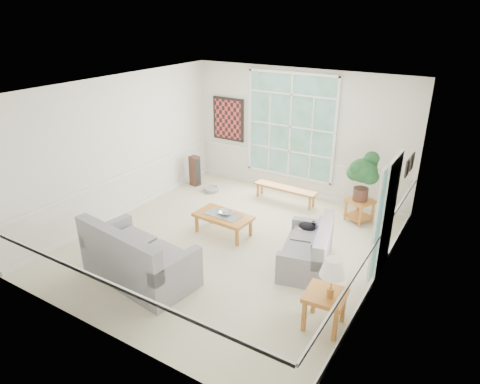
% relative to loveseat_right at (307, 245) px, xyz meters
% --- Properties ---
extents(floor, '(5.50, 6.00, 0.01)m').
position_rel_loveseat_right_xyz_m(floor, '(-1.54, -0.10, -0.41)').
color(floor, beige).
rests_on(floor, ground).
extents(ceiling, '(5.50, 6.00, 0.02)m').
position_rel_loveseat_right_xyz_m(ceiling, '(-1.54, -0.10, 2.60)').
color(ceiling, white).
rests_on(ceiling, ground).
extents(wall_back, '(5.50, 0.02, 3.00)m').
position_rel_loveseat_right_xyz_m(wall_back, '(-1.54, 2.90, 1.10)').
color(wall_back, silver).
rests_on(wall_back, ground).
extents(wall_front, '(5.50, 0.02, 3.00)m').
position_rel_loveseat_right_xyz_m(wall_front, '(-1.54, -3.10, 1.10)').
color(wall_front, silver).
rests_on(wall_front, ground).
extents(wall_left, '(0.02, 6.00, 3.00)m').
position_rel_loveseat_right_xyz_m(wall_left, '(-4.29, -0.10, 1.10)').
color(wall_left, silver).
rests_on(wall_left, ground).
extents(wall_right, '(0.02, 6.00, 3.00)m').
position_rel_loveseat_right_xyz_m(wall_right, '(1.21, -0.10, 1.10)').
color(wall_right, silver).
rests_on(wall_right, ground).
extents(window_back, '(2.30, 0.08, 2.40)m').
position_rel_loveseat_right_xyz_m(window_back, '(-1.74, 2.86, 1.25)').
color(window_back, white).
rests_on(window_back, wall_back).
extents(entry_door, '(0.08, 0.90, 2.10)m').
position_rel_loveseat_right_xyz_m(entry_door, '(1.17, 0.50, 0.65)').
color(entry_door, white).
rests_on(entry_door, floor).
extents(door_sidelight, '(0.08, 0.26, 1.90)m').
position_rel_loveseat_right_xyz_m(door_sidelight, '(1.17, -0.13, 0.75)').
color(door_sidelight, white).
rests_on(door_sidelight, wall_right).
extents(wall_art, '(0.90, 0.06, 1.10)m').
position_rel_loveseat_right_xyz_m(wall_art, '(-3.49, 2.85, 1.20)').
color(wall_art, maroon).
rests_on(wall_art, wall_back).
extents(wall_frame_near, '(0.04, 0.26, 0.32)m').
position_rel_loveseat_right_xyz_m(wall_frame_near, '(1.17, 1.65, 1.15)').
color(wall_frame_near, black).
rests_on(wall_frame_near, wall_right).
extents(wall_frame_far, '(0.04, 0.26, 0.32)m').
position_rel_loveseat_right_xyz_m(wall_frame_far, '(1.17, 2.05, 1.15)').
color(wall_frame_far, black).
rests_on(wall_frame_far, wall_right).
extents(loveseat_right, '(1.10, 1.63, 0.80)m').
position_rel_loveseat_right_xyz_m(loveseat_right, '(0.00, 0.00, 0.00)').
color(loveseat_right, gray).
rests_on(loveseat_right, floor).
extents(loveseat_front, '(2.05, 1.24, 1.05)m').
position_rel_loveseat_right_xyz_m(loveseat_front, '(-2.21, -1.83, 0.12)').
color(loveseat_front, gray).
rests_on(loveseat_front, floor).
extents(coffee_table, '(1.17, 0.67, 0.43)m').
position_rel_loveseat_right_xyz_m(coffee_table, '(-1.87, 0.17, -0.19)').
color(coffee_table, '#AA6626').
rests_on(coffee_table, floor).
extents(pewter_bowl, '(0.38, 0.38, 0.08)m').
position_rel_loveseat_right_xyz_m(pewter_bowl, '(-1.84, 0.22, 0.07)').
color(pewter_bowl, '#9A9BA0').
rests_on(pewter_bowl, coffee_table).
extents(window_bench, '(1.54, 0.34, 0.36)m').
position_rel_loveseat_right_xyz_m(window_bench, '(-1.51, 2.24, -0.22)').
color(window_bench, '#AA6626').
rests_on(window_bench, floor).
extents(end_table, '(0.65, 0.65, 0.50)m').
position_rel_loveseat_right_xyz_m(end_table, '(0.28, 2.17, -0.15)').
color(end_table, '#AA6626').
rests_on(end_table, floor).
extents(houseplant, '(0.71, 0.71, 1.07)m').
position_rel_loveseat_right_xyz_m(houseplant, '(0.27, 2.16, 0.63)').
color(houseplant, '#1B4823').
rests_on(houseplant, end_table).
extents(side_table, '(0.60, 0.60, 0.57)m').
position_rel_loveseat_right_xyz_m(side_table, '(0.86, -1.35, -0.12)').
color(side_table, '#AA6626').
rests_on(side_table, floor).
extents(table_lamp, '(0.42, 0.42, 0.61)m').
position_rel_loveseat_right_xyz_m(table_lamp, '(0.94, -1.39, 0.47)').
color(table_lamp, white).
rests_on(table_lamp, side_table).
extents(pet_bed, '(0.52, 0.52, 0.12)m').
position_rel_loveseat_right_xyz_m(pet_bed, '(-3.34, 1.83, -0.34)').
color(pet_bed, gray).
rests_on(pet_bed, floor).
extents(floor_speaker, '(0.27, 0.23, 0.77)m').
position_rel_loveseat_right_xyz_m(floor_speaker, '(-3.94, 1.96, -0.02)').
color(floor_speaker, '#42251C').
rests_on(floor_speaker, floor).
extents(cat, '(0.40, 0.36, 0.16)m').
position_rel_loveseat_right_xyz_m(cat, '(-0.21, 0.49, 0.09)').
color(cat, black).
rests_on(cat, loveseat_right).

